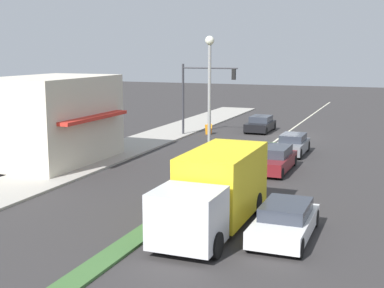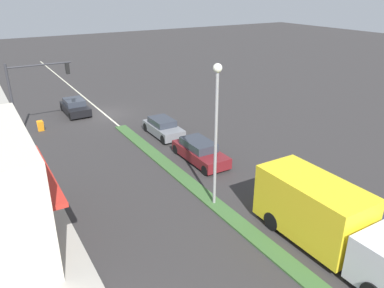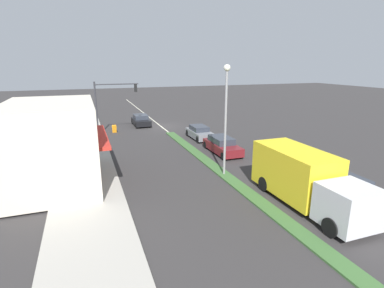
% 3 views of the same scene
% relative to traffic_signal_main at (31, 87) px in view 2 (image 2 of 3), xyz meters
% --- Properties ---
extents(ground_plane, '(160.00, 160.00, 0.00)m').
position_rel_traffic_signal_main_xyz_m(ground_plane, '(-6.12, 15.26, -3.90)').
color(ground_plane, '#333030').
extents(sidewalk_right, '(4.00, 73.00, 0.12)m').
position_rel_traffic_signal_main_xyz_m(sidewalk_right, '(2.88, 15.76, -3.84)').
color(sidewalk_right, '#A8A399').
rests_on(sidewalk_right, ground).
extents(lane_marking_center, '(0.16, 60.00, 0.01)m').
position_rel_traffic_signal_main_xyz_m(lane_marking_center, '(-6.12, -2.74, -3.90)').
color(lane_marking_center, beige).
rests_on(lane_marking_center, ground).
extents(traffic_signal_main, '(4.59, 0.34, 5.60)m').
position_rel_traffic_signal_main_xyz_m(traffic_signal_main, '(0.00, 0.00, 0.00)').
color(traffic_signal_main, '#333338').
rests_on(traffic_signal_main, sidewalk_right).
extents(street_lamp, '(0.44, 0.44, 7.37)m').
position_rel_traffic_signal_main_xyz_m(street_lamp, '(-6.12, 15.05, 0.88)').
color(street_lamp, gray).
rests_on(street_lamp, median_strip).
extents(warning_aframe_sign, '(0.45, 0.53, 0.84)m').
position_rel_traffic_signal_main_xyz_m(warning_aframe_sign, '(-0.36, -1.09, -3.47)').
color(warning_aframe_sign, orange).
rests_on(warning_aframe_sign, ground).
extents(delivery_truck, '(2.44, 7.50, 2.87)m').
position_rel_traffic_signal_main_xyz_m(delivery_truck, '(-8.32, 20.46, -2.43)').
color(delivery_truck, silver).
rests_on(delivery_truck, ground).
extents(suv_grey, '(1.75, 3.97, 1.33)m').
position_rel_traffic_signal_main_xyz_m(suv_grey, '(-8.32, 4.77, -3.26)').
color(suv_grey, slate).
rests_on(suv_grey, ground).
extents(suv_black, '(1.87, 3.91, 1.33)m').
position_rel_traffic_signal_main_xyz_m(suv_black, '(-3.92, -4.11, -3.26)').
color(suv_black, black).
rests_on(suv_black, ground).
extents(van_white, '(1.92, 4.30, 1.28)m').
position_rel_traffic_signal_main_xyz_m(van_white, '(-11.12, 20.82, -3.27)').
color(van_white, silver).
rests_on(van_white, ground).
extents(sedan_maroon, '(1.80, 4.58, 1.38)m').
position_rel_traffic_signal_main_xyz_m(sedan_maroon, '(-8.32, 10.12, -3.24)').
color(sedan_maroon, maroon).
rests_on(sedan_maroon, ground).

